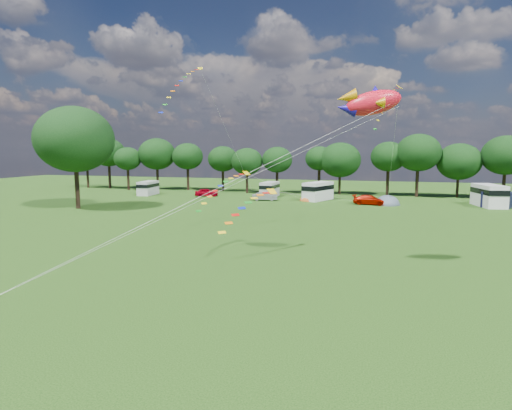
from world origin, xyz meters
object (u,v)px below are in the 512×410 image
(tent_greyblue, at_px, (387,205))
(big_tree, at_px, (75,139))
(car_c, at_px, (370,200))
(campervan_c, at_px, (318,191))
(car_a, at_px, (206,192))
(car_b, at_px, (265,196))
(campervan_d, at_px, (489,195))
(campervan_a, at_px, (148,188))
(campervan_b, at_px, (270,189))
(tent_orange, at_px, (309,201))
(fish_kite, at_px, (368,103))

(tent_greyblue, bearing_deg, big_tree, -159.12)
(car_c, xyz_separation_m, campervan_c, (-7.78, 3.44, 0.81))
(car_a, relative_size, car_b, 1.11)
(car_b, bearing_deg, campervan_d, -101.57)
(car_b, distance_m, campervan_c, 8.24)
(campervan_a, xyz_separation_m, campervan_b, (20.78, 2.90, 0.04))
(campervan_c, bearing_deg, car_a, 111.15)
(car_c, bearing_deg, campervan_a, 93.33)
(car_c, height_order, campervan_c, campervan_c)
(campervan_d, relative_size, tent_orange, 1.99)
(big_tree, relative_size, car_a, 3.36)
(big_tree, height_order, campervan_b, big_tree)
(big_tree, distance_m, campervan_d, 55.73)
(car_b, distance_m, campervan_b, 5.57)
(campervan_d, bearing_deg, car_a, 77.30)
(big_tree, xyz_separation_m, car_a, (10.68, 18.38, -8.36))
(car_c, relative_size, campervan_d, 0.70)
(campervan_c, xyz_separation_m, fish_kite, (7.84, -37.48, 9.07))
(campervan_a, xyz_separation_m, fish_kite, (36.96, -37.54, 9.30))
(car_b, height_order, tent_orange, car_b)
(car_a, height_order, car_b, car_a)
(campervan_b, bearing_deg, car_b, -171.23)
(campervan_a, distance_m, campervan_d, 52.50)
(campervan_c, bearing_deg, campervan_a, 112.83)
(campervan_c, distance_m, tent_orange, 2.12)
(campervan_d, relative_size, fish_kite, 1.53)
(car_b, bearing_deg, campervan_b, -8.47)
(car_a, relative_size, tent_orange, 1.21)
(campervan_a, height_order, fish_kite, fish_kite)
(fish_kite, bearing_deg, campervan_b, 100.95)
(car_c, relative_size, campervan_b, 0.90)
(campervan_d, height_order, tent_greyblue, campervan_d)
(campervan_b, bearing_deg, big_tree, 137.67)
(car_c, relative_size, campervan_a, 0.92)
(car_c, height_order, campervan_d, campervan_d)
(car_a, bearing_deg, big_tree, 126.55)
(car_a, bearing_deg, car_c, -121.97)
(car_a, xyz_separation_m, car_b, (10.80, -3.12, -0.03))
(campervan_b, bearing_deg, car_c, -108.73)
(car_c, height_order, tent_greyblue, car_c)
(campervan_a, xyz_separation_m, campervan_c, (29.13, -0.06, 0.23))
(car_a, distance_m, campervan_a, 10.57)
(big_tree, relative_size, car_b, 3.72)
(fish_kite, bearing_deg, tent_orange, 92.95)
(car_a, height_order, fish_kite, fish_kite)
(tent_orange, bearing_deg, car_c, -15.22)
(campervan_c, relative_size, tent_greyblue, 1.57)
(car_a, relative_size, campervan_d, 0.61)
(campervan_d, xyz_separation_m, tent_orange, (-24.50, 0.02, -1.59))
(car_c, xyz_separation_m, campervan_d, (15.58, 2.41, 0.93))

